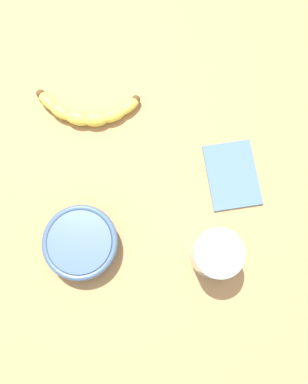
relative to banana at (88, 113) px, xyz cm
name	(u,v)px	position (x,y,z in cm)	size (l,w,h in cm)	color
wooden_tabletop	(147,181)	(15.55, 10.32, -3.07)	(120.00, 120.00, 3.00)	#AB7D4B
banana	(88,113)	(0.00, 0.00, 0.00)	(9.83, 22.02, 3.13)	#EBD94A
smoothie_glass	(216,255)	(32.62, 20.75, 3.40)	(8.90, 8.90, 9.93)	silver
ceramic_bowl	(81,243)	(26.75, -3.89, 1.36)	(14.25, 14.25, 4.90)	#3D5675
folded_napkin	(232,175)	(17.11, 27.57, -1.27)	(13.76, 9.97, 0.60)	slate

